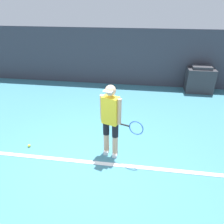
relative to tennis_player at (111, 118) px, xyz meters
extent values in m
plane|color=teal|center=(-0.48, -0.51, -0.92)|extent=(24.00, 24.00, 0.00)
cube|color=#383842|center=(-0.48, 4.64, 0.18)|extent=(24.00, 0.10, 2.20)
cube|color=white|center=(-0.48, -0.37, -0.92)|extent=(21.60, 0.10, 0.01)
cylinder|color=tan|center=(-0.12, 0.04, -0.67)|extent=(0.12, 0.12, 0.50)
cylinder|color=black|center=(-0.12, 0.04, -0.27)|extent=(0.14, 0.14, 0.31)
cube|color=white|center=(-0.12, 0.04, -0.88)|extent=(0.10, 0.24, 0.08)
cylinder|color=tan|center=(0.09, -0.03, -0.67)|extent=(0.12, 0.12, 0.50)
cylinder|color=black|center=(0.09, -0.03, -0.27)|extent=(0.14, 0.14, 0.31)
cube|color=white|center=(0.09, -0.03, -0.88)|extent=(0.10, 0.24, 0.08)
cube|color=yellow|center=(-0.01, 0.00, 0.19)|extent=(0.39, 0.30, 0.60)
sphere|color=tan|center=(-0.01, 0.00, 0.63)|extent=(0.22, 0.22, 0.22)
cube|color=white|center=(-0.04, -0.09, 0.65)|extent=(0.21, 0.17, 0.02)
cylinder|color=tan|center=(-0.20, 0.07, 0.20)|extent=(0.09, 0.09, 0.56)
cylinder|color=tan|center=(0.17, -0.06, 0.20)|extent=(0.09, 0.09, 0.56)
cylinder|color=black|center=(0.29, -0.10, -0.08)|extent=(0.23, 0.11, 0.03)
torus|color=#2851B2|center=(0.54, -0.18, -0.08)|extent=(0.30, 0.12, 0.31)
sphere|color=#D1E533|center=(-1.98, -0.03, -0.89)|extent=(0.07, 0.07, 0.07)
cube|color=#333338|center=(2.70, 4.23, -0.48)|extent=(0.98, 0.61, 0.89)
cube|color=#333338|center=(2.70, 4.23, 0.01)|extent=(0.69, 0.42, 0.10)
camera|label=1|loc=(0.61, -3.95, 2.22)|focal=35.00mm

